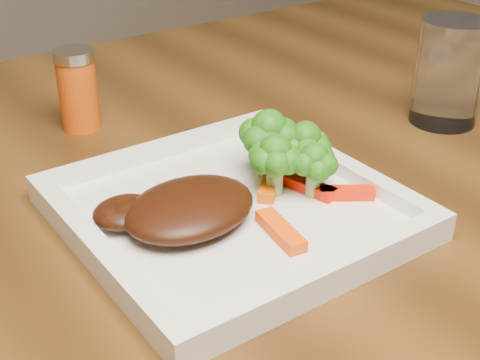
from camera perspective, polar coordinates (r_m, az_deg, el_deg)
plate at (r=0.59m, az=-0.79°, el=-2.90°), size 0.27×0.27×0.01m
steak at (r=0.56m, az=-4.30°, el=-2.39°), size 0.13×0.11×0.03m
broccoli_0 at (r=0.62m, az=2.45°, el=3.17°), size 0.08×0.08×0.07m
broccoli_1 at (r=0.62m, az=5.56°, el=2.72°), size 0.06×0.06×0.06m
broccoli_2 at (r=0.60m, az=6.34°, el=1.18°), size 0.06×0.06×0.06m
broccoli_3 at (r=0.60m, az=3.02°, el=1.45°), size 0.07×0.07×0.06m
carrot_1 at (r=0.61m, az=9.11°, el=-1.08°), size 0.05×0.04×0.01m
carrot_2 at (r=0.55m, az=3.48°, el=-4.33°), size 0.03×0.06×0.01m
carrot_3 at (r=0.67m, az=4.91°, el=2.06°), size 0.05×0.03×0.01m
carrot_5 at (r=0.61m, az=5.87°, el=-0.54°), size 0.03×0.06×0.01m
carrot_6 at (r=0.61m, az=2.53°, el=-0.38°), size 0.05×0.05×0.01m
spice_shaker at (r=0.77m, az=-13.67°, el=7.49°), size 0.05×0.05×0.09m
drinking_glass at (r=0.80m, az=17.40°, el=8.75°), size 0.10×0.10×0.12m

